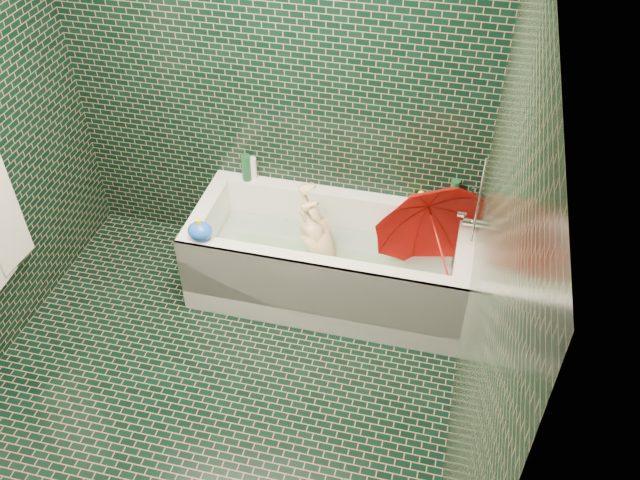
% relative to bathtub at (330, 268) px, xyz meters
% --- Properties ---
extents(floor, '(2.80, 2.80, 0.00)m').
position_rel_bathtub_xyz_m(floor, '(-0.45, -1.01, -0.21)').
color(floor, black).
rests_on(floor, ground).
extents(wall_back, '(2.80, 0.00, 2.80)m').
position_rel_bathtub_xyz_m(wall_back, '(-0.45, 0.39, 1.04)').
color(wall_back, black).
rests_on(wall_back, floor).
extents(wall_right, '(0.00, 2.80, 2.80)m').
position_rel_bathtub_xyz_m(wall_right, '(0.85, -1.01, 1.04)').
color(wall_right, black).
rests_on(wall_right, floor).
extents(bathtub, '(1.70, 0.75, 0.55)m').
position_rel_bathtub_xyz_m(bathtub, '(0.00, 0.00, 0.00)').
color(bathtub, white).
rests_on(bathtub, floor).
extents(bath_mat, '(1.35, 0.47, 0.01)m').
position_rel_bathtub_xyz_m(bath_mat, '(0.00, 0.02, -0.06)').
color(bath_mat, '#4DCC28').
rests_on(bath_mat, bathtub).
extents(water, '(1.48, 0.53, 0.00)m').
position_rel_bathtub_xyz_m(water, '(0.00, 0.02, 0.09)').
color(water, silver).
rests_on(water, bathtub).
extents(faucet, '(0.18, 0.19, 0.55)m').
position_rel_bathtub_xyz_m(faucet, '(0.81, 0.01, 0.56)').
color(faucet, silver).
rests_on(faucet, wall_right).
extents(child, '(1.03, 0.60, 0.44)m').
position_rel_bathtub_xyz_m(child, '(-0.03, 0.01, 0.10)').
color(child, beige).
rests_on(child, bathtub).
extents(umbrella, '(0.93, 1.02, 0.86)m').
position_rel_bathtub_xyz_m(umbrella, '(0.65, -0.04, 0.37)').
color(umbrella, red).
rests_on(umbrella, bathtub).
extents(soap_bottle_a, '(0.11, 0.11, 0.24)m').
position_rel_bathtub_xyz_m(soap_bottle_a, '(0.80, 0.33, 0.34)').
color(soap_bottle_a, white).
rests_on(soap_bottle_a, bathtub).
extents(soap_bottle_b, '(0.11, 0.11, 0.19)m').
position_rel_bathtub_xyz_m(soap_bottle_b, '(0.76, 0.35, 0.34)').
color(soap_bottle_b, '#50217D').
rests_on(soap_bottle_b, bathtub).
extents(soap_bottle_c, '(0.16, 0.16, 0.16)m').
position_rel_bathtub_xyz_m(soap_bottle_c, '(0.67, 0.31, 0.34)').
color(soap_bottle_c, '#144626').
rests_on(soap_bottle_c, bathtub).
extents(bottle_right_tall, '(0.07, 0.07, 0.21)m').
position_rel_bathtub_xyz_m(bottle_right_tall, '(0.69, 0.34, 0.44)').
color(bottle_right_tall, '#144626').
rests_on(bottle_right_tall, bathtub).
extents(bottle_right_pump, '(0.05, 0.05, 0.19)m').
position_rel_bathtub_xyz_m(bottle_right_pump, '(0.80, 0.31, 0.43)').
color(bottle_right_pump, silver).
rests_on(bottle_right_pump, bathtub).
extents(bottle_left_tall, '(0.08, 0.08, 0.18)m').
position_rel_bathtub_xyz_m(bottle_left_tall, '(-0.63, 0.34, 0.43)').
color(bottle_left_tall, '#144626').
rests_on(bottle_left_tall, bathtub).
extents(bottle_left_short, '(0.06, 0.06, 0.15)m').
position_rel_bathtub_xyz_m(bottle_left_short, '(-0.60, 0.36, 0.41)').
color(bottle_left_short, white).
rests_on(bottle_left_short, bathtub).
extents(rubber_duck, '(0.12, 0.10, 0.09)m').
position_rel_bathtub_xyz_m(rubber_duck, '(0.47, 0.34, 0.38)').
color(rubber_duck, yellow).
rests_on(rubber_duck, bathtub).
extents(bath_toy, '(0.18, 0.16, 0.14)m').
position_rel_bathtub_xyz_m(bath_toy, '(-0.70, -0.29, 0.40)').
color(bath_toy, blue).
rests_on(bath_toy, bathtub).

